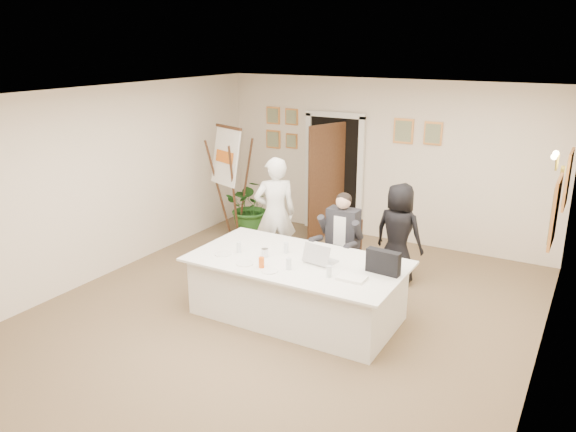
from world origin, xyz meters
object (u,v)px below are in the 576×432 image
Objects in this scene: flip_chart at (232,189)px; standing_woman at (398,234)px; potted_palm at (252,206)px; seated_man at (341,240)px; oj_glass at (261,262)px; laptop at (321,251)px; steel_jug at (265,253)px; laptop_bag at (383,262)px; conference_table at (297,288)px; paper_stack at (352,278)px; standing_man at (275,214)px.

standing_woman is at bearing -6.88° from flip_chart.
standing_woman reaches higher than potted_palm.
oj_glass is (-0.36, -1.54, 0.14)m from seated_man.
steel_jug is at bearing -155.46° from laptop.
laptop_bag is (0.34, -1.55, 0.17)m from standing_woman.
standing_woman is (0.74, 1.68, 0.35)m from conference_table.
standing_woman is (0.64, 0.57, 0.04)m from seated_man.
seated_man reaches higher than paper_stack.
conference_table is 0.60m from laptop.
laptop_bag is (3.52, -1.93, 0.00)m from flip_chart.
potted_palm is (-1.17, 1.14, -0.34)m from standing_man.
standing_woman is 3.91× the size of laptop.
standing_woman reaches higher than laptop.
standing_woman is 13.51× the size of steel_jug.
seated_man is 2.69m from potted_palm.
standing_woman reaches higher than seated_man.
potted_palm is (-2.36, 1.29, -0.17)m from seated_man.
seated_man is 1.05m from laptop.
seated_man is 1.40m from laptop_bag.
standing_woman is 1.90m from paper_stack.
standing_woman reaches higher than oj_glass.
laptop is at bearing 150.61° from paper_stack.
standing_man is (-1.18, 0.15, 0.17)m from seated_man.
conference_table is 0.61m from steel_jug.
standing_man is (1.36, -0.80, -0.04)m from flip_chart.
flip_chart reaches higher than laptop.
standing_man is 4.29× the size of laptop_bag.
conference_table is 1.81× the size of standing_woman.
oj_glass is (-1.09, -0.22, 0.05)m from paper_stack.
laptop is 0.93× the size of laptop_bag.
flip_chart reaches higher than conference_table.
standing_woman is 2.34m from oj_glass.
conference_table is 1.53× the size of standing_man.
paper_stack is (3.28, -2.28, -0.12)m from flip_chart.
standing_woman is at bearing 66.13° from conference_table.
flip_chart is 6.15× the size of paper_stack.
laptop_bag is at bearing 109.89° from standing_woman.
flip_chart is 0.54m from potted_palm.
steel_jug is (2.04, -2.18, -0.08)m from flip_chart.
oj_glass is at bearing -128.13° from laptop.
paper_stack is at bearing -59.76° from seated_man.
paper_stack is at bearing -34.81° from flip_chart.
conference_table is 7.08× the size of laptop.
seated_man is 0.71× the size of flip_chart.
steel_jug is at bearing -46.93° from flip_chart.
paper_stack is (3.09, -2.61, 0.25)m from potted_palm.
standing_woman is 11.44× the size of oj_glass.
laptop_bag is at bearing 22.67° from oj_glass.
seated_man is at bearing 139.39° from laptop_bag.
laptop_bag is at bearing 9.26° from steel_jug.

